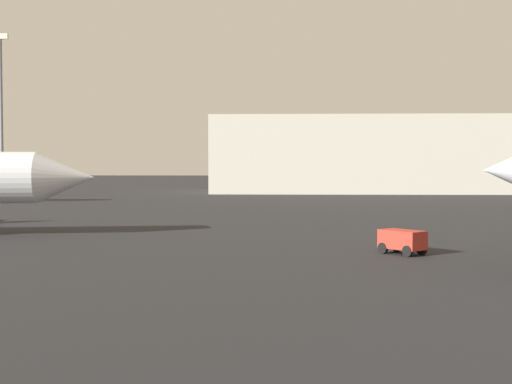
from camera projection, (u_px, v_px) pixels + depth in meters
The scene contains 3 objects.
baggage_cart at pixel (402, 240), 36.39m from camera, with size 2.55×2.67×1.30m.
light_mast_left at pixel (1, 107), 101.45m from camera, with size 2.40×0.50×24.47m.
terminal_building at pixel (395, 155), 120.65m from camera, with size 64.68×22.96×13.13m, color beige.
Camera 1 is at (-1.48, -10.04, 4.81)m, focal length 47.42 mm.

